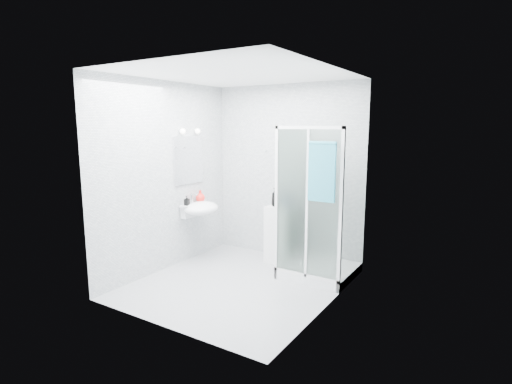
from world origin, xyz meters
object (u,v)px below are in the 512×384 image
Objects in this scene: shampoo_bottle_b at (285,198)px; soap_dispenser_orange at (200,196)px; storage_cabinet at (280,234)px; shower_enclosure at (312,244)px; soap_dispenser_black at (187,201)px; hand_towel at (322,170)px; wall_basin at (200,209)px; shampoo_bottle_a at (275,197)px.

shampoo_bottle_b reaches higher than soap_dispenser_orange.
shower_enclosure is at bearing -21.19° from storage_cabinet.
soap_dispenser_black is (-1.76, -0.48, 0.48)m from shower_enclosure.
hand_towel is (0.92, -0.67, 1.06)m from storage_cabinet.
wall_basin is at bearing 58.91° from soap_dispenser_black.
shampoo_bottle_a is (-0.06, -0.03, 0.56)m from storage_cabinet.
hand_towel is 5.09× the size of soap_dispenser_black.
shower_enclosure is 0.91m from shampoo_bottle_a.
soap_dispenser_black is (0.02, -0.32, -0.02)m from soap_dispenser_orange.
hand_towel is 3.97× the size of soap_dispenser_orange.
shampoo_bottle_b is (0.08, 0.02, 0.55)m from storage_cabinet.
soap_dispenser_orange is at bearing 127.33° from wall_basin.
wall_basin is at bearing -148.79° from storage_cabinet.
storage_cabinet is 1.55m from hand_towel.
hand_towel reaches higher than wall_basin.
shower_enclosure is 1.72m from wall_basin.
shampoo_bottle_a is 1.95× the size of soap_dispenser_black.
shampoo_bottle_b reaches higher than soap_dispenser_black.
shower_enclosure is at bearing 15.39° from soap_dispenser_black.
soap_dispenser_orange is at bearing 173.37° from hand_towel.
storage_cabinet is 0.56m from shampoo_bottle_b.
storage_cabinet is 4.72× the size of soap_dispenser_orange.
shampoo_bottle_b is at bearing 152.95° from shower_enclosure.
wall_basin is at bearing 177.49° from hand_towel.
soap_dispenser_black is at bearing -144.73° from storage_cabinet.
shampoo_bottle_a is at bearing 147.16° from hand_towel.
wall_basin is 1.12m from shampoo_bottle_a.
storage_cabinet is 1.19× the size of hand_towel.
storage_cabinet is 1.33m from soap_dispenser_orange.
storage_cabinet is at bearing 33.74° from soap_dispenser_black.
shampoo_bottle_b is (-0.56, 0.28, 0.52)m from shower_enclosure.
shampoo_bottle_b is at bearing 32.67° from soap_dispenser_black.
wall_basin is 3.14× the size of soap_dispenser_orange.
shower_enclosure is 14.35× the size of soap_dispenser_black.
shampoo_bottle_a is 1.52× the size of soap_dispenser_orange.
hand_towel reaches higher than shampoo_bottle_b.
wall_basin is 4.02× the size of soap_dispenser_black.
storage_cabinet is 6.05× the size of soap_dispenser_black.
soap_dispenser_orange reaches higher than soap_dispenser_black.
shampoo_bottle_b is at bearing 20.23° from soap_dispenser_orange.
wall_basin is 1.26m from shampoo_bottle_b.
shower_enclosure reaches higher than storage_cabinet.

